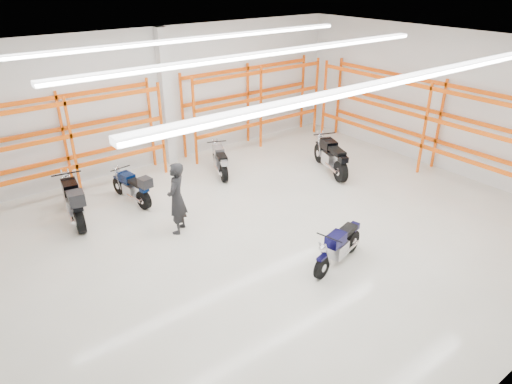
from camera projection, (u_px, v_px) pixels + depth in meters
ground at (277, 229)px, 11.92m from camera, size 14.00×14.00×0.00m
room_shell at (279, 106)px, 10.48m from camera, size 14.02×12.02×4.51m
motorcycle_main at (340, 246)px, 10.42m from camera, size 1.87×0.73×0.93m
motorcycle_back_a at (74, 202)px, 12.01m from camera, size 0.84×2.42×1.24m
motorcycle_back_b at (133, 188)px, 13.04m from camera, size 0.67×1.96×1.01m
motorcycle_back_c at (220, 161)px, 14.90m from camera, size 0.93×1.86×0.96m
motorcycle_back_d at (331, 157)px, 14.95m from camera, size 1.12×2.26×1.16m
standing_man at (177, 198)px, 11.43m from camera, size 0.82×0.80×1.90m
structural_column at (166, 98)px, 15.06m from camera, size 0.32×0.32×4.50m
pallet_racking_back_left at (67, 135)px, 13.18m from camera, size 5.67×0.87×3.00m
pallet_racking_back_right at (254, 98)px, 16.87m from camera, size 5.67×0.87×3.00m
pallet_racking_side at (433, 117)px, 14.63m from camera, size 0.87×9.07×3.00m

